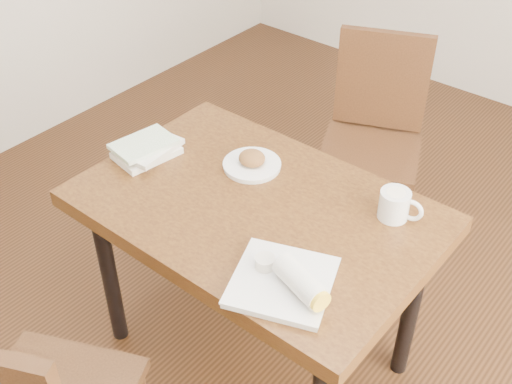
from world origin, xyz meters
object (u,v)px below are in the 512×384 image
Objects in this scene: book_stack at (147,149)px; plate_scone at (252,163)px; table at (256,225)px; plate_burrito at (288,281)px; coffee_mug at (396,205)px; chair_far at (374,128)px.

plate_scone is at bearing 28.55° from book_stack.
table is 4.75× the size of book_stack.
plate_burrito is 1.46× the size of book_stack.
coffee_mug is 0.59× the size of book_stack.
chair_far reaches higher than book_stack.
plate_burrito reaches higher than table.
chair_far is 4.66× the size of plate_scone.
plate_burrito is (0.31, -0.23, 0.12)m from table.
table is 0.46m from coffee_mug.
plate_burrito is at bearing -40.69° from plate_scone.
coffee_mug reaches higher than plate_burrito.
coffee_mug is (0.47, -0.71, 0.25)m from chair_far.
coffee_mug is at bearing 16.83° from book_stack.
chair_far reaches higher than plate_burrito.
book_stack is at bearing -176.09° from table.
plate_scone is 0.58× the size of plate_burrito.
plate_scone is at bearing -171.64° from coffee_mug.
coffee_mug is at bearing -56.48° from chair_far.
chair_far is at bearing 123.52° from coffee_mug.
coffee_mug is at bearing 80.89° from plate_burrito.
plate_burrito is (-0.07, -0.46, -0.02)m from coffee_mug.
chair_far is 3.92× the size of book_stack.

